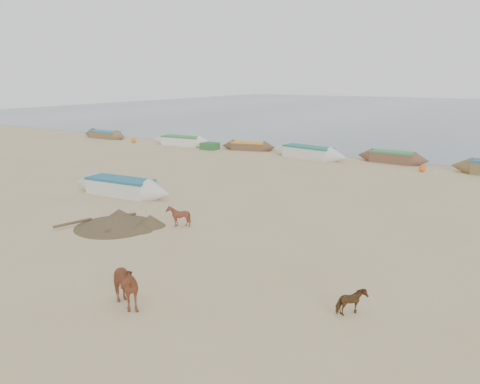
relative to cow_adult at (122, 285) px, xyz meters
The scene contains 9 objects.
ground 6.29m from the cow_adult, 111.57° to the left, with size 140.00×140.00×0.00m, color tan.
sea 87.85m from the cow_adult, 91.50° to the left, with size 160.00×160.00×0.00m, color slate.
cow_adult is the anchor object (origin of this frame).
calf_front 7.39m from the cow_adult, 117.43° to the left, with size 0.75×0.84×0.93m, color #5C2B1D.
calf_right 6.37m from the cow_adult, 28.35° to the left, with size 0.73×0.62×0.73m, color #54351B.
near_canoe 13.35m from the cow_adult, 136.47° to the left, with size 6.61×1.35×0.92m, color silver, non-canonical shape.
debris_pile 7.65m from the cow_adult, 138.43° to the left, with size 3.48×3.48×0.50m, color brown.
waterline_canoes 26.28m from the cow_adult, 96.42° to the left, with size 61.11×3.50×0.95m.
beach_clutter 25.92m from the cow_adult, 84.94° to the left, with size 44.51×2.82×0.64m.
Camera 1 is at (11.51, -14.21, 6.32)m, focal length 35.00 mm.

